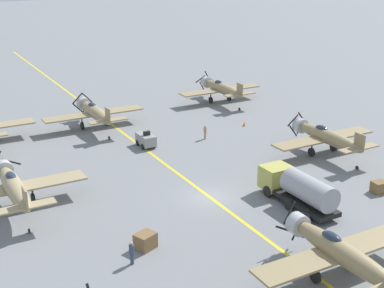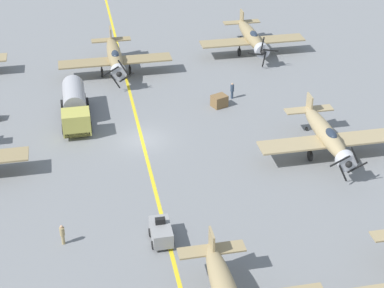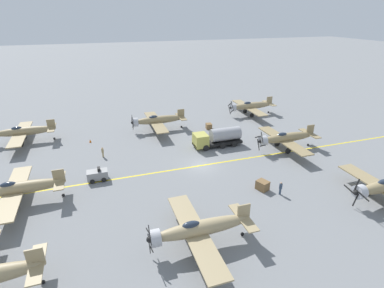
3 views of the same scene
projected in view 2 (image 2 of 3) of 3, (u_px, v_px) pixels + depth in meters
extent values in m
plane|color=slate|center=(142.00, 140.00, 57.51)|extent=(400.00, 400.00, 0.00)
cube|color=yellow|center=(142.00, 140.00, 57.51)|extent=(0.30, 160.00, 0.01)
ellipsoid|color=tan|center=(325.00, 133.00, 54.42)|extent=(1.50, 9.50, 1.42)
cylinder|color=#B7B7BC|center=(346.00, 161.00, 50.68)|extent=(1.57, 0.90, 1.58)
ellipsoid|color=#232D3D|center=(331.00, 134.00, 53.17)|extent=(0.80, 1.70, 0.76)
cube|color=tan|center=(328.00, 141.00, 53.96)|extent=(12.00, 2.10, 0.16)
cube|color=tan|center=(309.00, 110.00, 57.78)|extent=(4.40, 1.10, 0.12)
cube|color=tan|center=(310.00, 103.00, 57.44)|extent=(0.14, 1.30, 1.60)
sphere|color=black|center=(349.00, 164.00, 50.26)|extent=(0.56, 0.56, 0.56)
cube|color=black|center=(355.00, 155.00, 49.92)|extent=(0.90, 0.06, 1.63)
cube|color=black|center=(357.00, 167.00, 50.59)|extent=(1.63, 0.06, 0.90)
cube|color=black|center=(343.00, 173.00, 50.60)|extent=(0.90, 0.06, 1.63)
cube|color=black|center=(340.00, 161.00, 49.93)|extent=(1.63, 0.06, 0.90)
cylinder|color=black|center=(344.00, 146.00, 54.53)|extent=(0.14, 0.14, 1.26)
cylinder|color=black|center=(343.00, 152.00, 54.86)|extent=(0.22, 0.90, 0.90)
cylinder|color=black|center=(311.00, 149.00, 54.03)|extent=(0.14, 0.14, 1.26)
cylinder|color=black|center=(310.00, 156.00, 54.36)|extent=(0.22, 0.90, 0.90)
cylinder|color=black|center=(307.00, 129.00, 58.87)|extent=(0.12, 0.36, 0.36)
ellipsoid|color=#917D54|center=(114.00, 55.00, 68.75)|extent=(1.50, 9.50, 1.42)
cylinder|color=#B7B7BC|center=(119.00, 72.00, 65.01)|extent=(1.58, 0.90, 1.58)
ellipsoid|color=#232D3D|center=(115.00, 54.00, 67.50)|extent=(0.80, 1.70, 0.76)
cube|color=#917D54|center=(115.00, 61.00, 68.29)|extent=(12.00, 2.10, 0.16)
cube|color=#917D54|center=(111.00, 40.00, 72.11)|extent=(4.40, 1.10, 0.12)
cube|color=#917D54|center=(111.00, 34.00, 71.77)|extent=(0.14, 1.30, 1.60)
sphere|color=black|center=(119.00, 74.00, 64.59)|extent=(0.56, 0.56, 0.56)
cube|color=black|center=(127.00, 77.00, 64.94)|extent=(1.60, 0.06, 0.96)
cube|color=black|center=(115.00, 81.00, 64.92)|extent=(0.96, 0.06, 1.60)
cube|color=black|center=(111.00, 71.00, 64.25)|extent=(1.60, 0.06, 0.96)
cube|color=black|center=(123.00, 67.00, 64.27)|extent=(0.96, 0.06, 1.60)
cylinder|color=black|center=(130.00, 65.00, 68.86)|extent=(0.14, 0.14, 1.26)
cylinder|color=black|center=(130.00, 71.00, 69.19)|extent=(0.22, 0.90, 0.90)
cylinder|color=black|center=(102.00, 67.00, 68.36)|extent=(0.14, 0.14, 1.26)
cylinder|color=black|center=(102.00, 73.00, 68.69)|extent=(0.22, 0.90, 0.90)
cylinder|color=black|center=(112.00, 56.00, 73.20)|extent=(0.12, 0.36, 0.36)
ellipsoid|color=#97835A|center=(251.00, 36.00, 73.59)|extent=(1.50, 9.50, 1.42)
cylinder|color=#B7B7BC|center=(262.00, 50.00, 69.85)|extent=(1.57, 0.90, 1.58)
ellipsoid|color=#232D3D|center=(254.00, 35.00, 72.34)|extent=(0.80, 1.70, 0.76)
cube|color=#97835A|center=(252.00, 41.00, 73.13)|extent=(12.00, 2.10, 0.16)
cube|color=#97835A|center=(242.00, 22.00, 76.95)|extent=(4.40, 1.10, 0.12)
cube|color=#97835A|center=(242.00, 17.00, 76.61)|extent=(0.14, 1.30, 1.60)
sphere|color=black|center=(263.00, 52.00, 69.43)|extent=(0.56, 0.56, 0.56)
cube|color=black|center=(262.00, 45.00, 68.96)|extent=(0.43, 0.06, 1.75)
cube|color=black|center=(271.00, 50.00, 69.50)|extent=(1.75, 0.06, 0.43)
cube|color=black|center=(264.00, 59.00, 69.90)|extent=(0.43, 0.06, 1.75)
cube|color=black|center=(255.00, 54.00, 69.36)|extent=(1.75, 0.06, 0.43)
cylinder|color=black|center=(265.00, 45.00, 73.70)|extent=(0.14, 0.14, 1.26)
cylinder|color=black|center=(264.00, 50.00, 74.03)|extent=(0.22, 0.90, 0.90)
cylinder|color=black|center=(240.00, 47.00, 73.20)|extent=(0.14, 0.14, 1.26)
cylinder|color=black|center=(239.00, 52.00, 73.53)|extent=(0.22, 0.90, 0.90)
cylinder|color=black|center=(241.00, 38.00, 78.04)|extent=(0.12, 0.36, 0.36)
cube|color=#9A865D|center=(212.00, 250.00, 41.30)|extent=(4.40, 1.10, 0.12)
cube|color=#9A865D|center=(212.00, 242.00, 40.96)|extent=(0.14, 1.30, 1.60)
cylinder|color=black|center=(211.00, 273.00, 42.39)|extent=(0.12, 0.36, 0.36)
cube|color=black|center=(76.00, 114.00, 60.31)|extent=(2.25, 8.00, 0.40)
cube|color=#B2AD4C|center=(76.00, 122.00, 57.41)|extent=(2.50, 2.08, 2.00)
cylinder|color=#9E9EA3|center=(74.00, 96.00, 60.74)|extent=(2.10, 4.96, 2.10)
cylinder|color=black|center=(90.00, 127.00, 58.49)|extent=(0.30, 1.00, 1.00)
cylinder|color=black|center=(64.00, 130.00, 58.09)|extent=(0.30, 1.00, 1.00)
cylinder|color=black|center=(88.00, 112.00, 60.91)|extent=(0.30, 1.00, 1.00)
cylinder|color=black|center=(63.00, 115.00, 60.51)|extent=(0.30, 1.00, 1.00)
cylinder|color=black|center=(87.00, 103.00, 62.65)|extent=(0.30, 1.00, 1.00)
cylinder|color=black|center=(62.00, 105.00, 62.26)|extent=(0.30, 1.00, 1.00)
cube|color=gray|center=(161.00, 232.00, 45.06)|extent=(1.40, 2.60, 1.10)
cube|color=black|center=(160.00, 221.00, 44.88)|extent=(0.70, 0.36, 0.44)
cylinder|color=black|center=(173.00, 243.00, 44.83)|extent=(0.20, 0.60, 0.60)
cylinder|color=black|center=(153.00, 245.00, 44.60)|extent=(0.20, 0.60, 0.60)
cylinder|color=black|center=(169.00, 230.00, 46.03)|extent=(0.20, 0.60, 0.60)
cylinder|color=black|center=(150.00, 232.00, 45.80)|extent=(0.20, 0.60, 0.60)
cylinder|color=tan|center=(63.00, 239.00, 45.01)|extent=(0.24, 0.24, 0.77)
cylinder|color=tan|center=(62.00, 231.00, 44.64)|extent=(0.35, 0.35, 0.64)
sphere|color=tan|center=(61.00, 227.00, 44.42)|extent=(0.21, 0.21, 0.21)
cylinder|color=#334256|center=(232.00, 95.00, 64.34)|extent=(0.25, 0.25, 0.80)
cylinder|color=#334256|center=(232.00, 88.00, 63.96)|extent=(0.37, 0.37, 0.67)
sphere|color=tan|center=(232.00, 84.00, 63.73)|extent=(0.22, 0.22, 0.22)
cube|color=brown|center=(219.00, 101.00, 62.76)|extent=(1.72, 1.59, 1.16)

